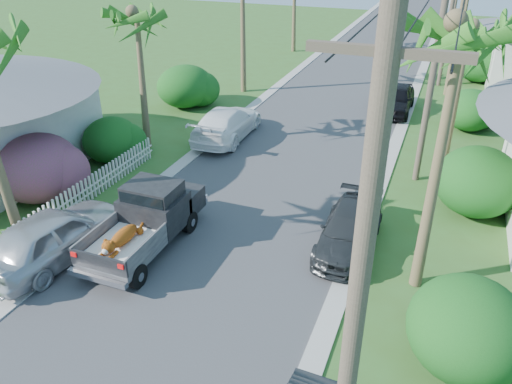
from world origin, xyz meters
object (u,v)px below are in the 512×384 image
at_px(palm_r_a, 464,25).
at_px(utility_pole_c, 451,13).
at_px(pickup_truck, 150,216).
at_px(parked_car_rm, 349,231).
at_px(parked_car_lf, 227,123).
at_px(utility_pole_a, 352,345).
at_px(parked_car_rf, 396,99).
at_px(palm_l_b, 135,13).
at_px(utility_pole_b, 434,71).
at_px(parked_car_ln, 55,235).
at_px(palm_r_b, 470,26).

xyz_separation_m(palm_r_a, utility_pole_c, (-0.70, 22.00, -2.82)).
bearing_deg(palm_r_a, pickup_truck, -172.60).
height_order(parked_car_rm, utility_pole_c, utility_pole_c).
height_order(parked_car_lf, utility_pole_c, utility_pole_c).
bearing_deg(pickup_truck, utility_pole_c, 71.35).
bearing_deg(utility_pole_a, utility_pole_c, 90.00).
xyz_separation_m(parked_car_lf, utility_pole_a, (9.30, -16.32, 3.82)).
bearing_deg(parked_car_rf, palm_l_b, -137.50).
bearing_deg(palm_l_b, parked_car_rf, 42.09).
bearing_deg(pickup_truck, parked_car_lf, 99.06).
bearing_deg(utility_pole_b, parked_car_ln, -135.35).
bearing_deg(parked_car_lf, palm_r_a, 138.19).
xyz_separation_m(pickup_truck, utility_pole_a, (7.80, -6.90, 3.59)).
distance_m(parked_car_lf, palm_r_a, 14.61).
relative_size(parked_car_rf, parked_car_ln, 0.91).
bearing_deg(palm_l_b, parked_car_lf, 36.89).
height_order(palm_l_b, utility_pole_a, utility_pole_a).
xyz_separation_m(palm_r_a, palm_r_b, (0.30, 9.00, -1.47)).
bearing_deg(parked_car_rf, palm_r_a, -79.64).
height_order(palm_r_b, utility_pole_a, utility_pole_a).
bearing_deg(parked_car_rf, utility_pole_c, 73.56).
bearing_deg(utility_pole_b, palm_r_b, 63.43).
height_order(utility_pole_a, utility_pole_b, same).
relative_size(parked_car_rm, parked_car_ln, 0.88).
height_order(pickup_truck, utility_pole_c, utility_pole_c).
bearing_deg(parked_car_rf, parked_car_lf, -135.52).
height_order(parked_car_rm, parked_car_rf, parked_car_rf).
relative_size(palm_r_a, utility_pole_b, 0.97).
bearing_deg(utility_pole_c, utility_pole_a, -90.00).
height_order(parked_car_rm, parked_car_ln, parked_car_ln).
xyz_separation_m(parked_car_ln, utility_pole_c, (10.12, 25.00, 3.76)).
bearing_deg(palm_r_b, parked_car_rf, 115.13).
xyz_separation_m(parked_car_rm, palm_l_b, (-10.82, 5.00, 5.52)).
relative_size(pickup_truck, utility_pole_b, 0.57).
relative_size(palm_l_b, utility_pole_a, 0.82).
bearing_deg(parked_car_rf, parked_car_rm, -87.93).
bearing_deg(parked_car_rm, palm_l_b, 154.30).
height_order(parked_car_ln, parked_car_lf, parked_car_ln).
xyz_separation_m(palm_l_b, palm_r_a, (13.10, -6.00, 1.28)).
relative_size(palm_r_a, palm_r_b, 1.21).
relative_size(parked_car_rm, palm_l_b, 0.59).
height_order(palm_l_b, palm_r_b, palm_l_b).
xyz_separation_m(palm_l_b, palm_r_b, (13.40, 3.00, -0.20)).
xyz_separation_m(palm_r_b, utility_pole_a, (-1.00, -17.00, -1.35)).
height_order(parked_car_rm, palm_l_b, palm_l_b).
xyz_separation_m(parked_car_lf, utility_pole_b, (9.30, -1.32, 3.82)).
relative_size(palm_l_b, utility_pole_b, 0.82).
xyz_separation_m(parked_car_lf, palm_l_b, (-3.10, -2.32, 5.37)).
bearing_deg(parked_car_lf, palm_r_b, -178.29).
distance_m(palm_l_b, utility_pole_c, 20.30).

